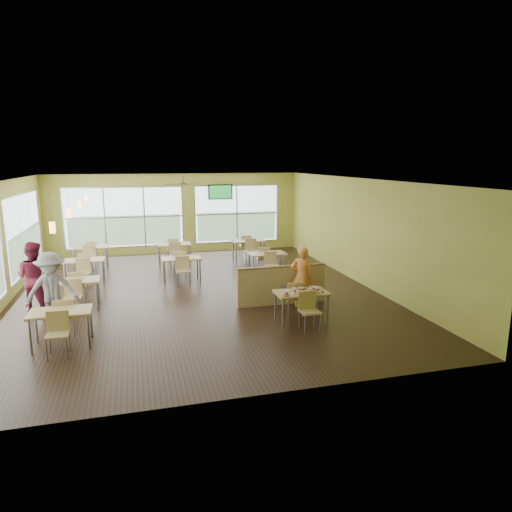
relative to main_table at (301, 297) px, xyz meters
name	(u,v)px	position (x,y,z in m)	size (l,w,h in m)	color
room	(197,238)	(-2.00, 3.00, 0.97)	(12.00, 12.04, 3.20)	black
window_bays	(103,230)	(-4.65, 6.08, 0.85)	(9.24, 10.24, 2.38)	white
main_table	(301,297)	(0.00, 0.00, 0.00)	(1.22, 1.52, 0.87)	tan
half_wall_divider	(282,285)	(0.00, 1.45, -0.11)	(2.40, 0.14, 1.04)	tan
dining_tables	(156,261)	(-3.05, 4.71, 0.00)	(6.92, 8.72, 0.87)	tan
pendant_lights	(74,208)	(-5.20, 3.68, 1.82)	(0.11, 7.31, 0.86)	#2D2119
ceiling_fan	(183,184)	(-2.00, 6.00, 2.32)	(1.25, 1.25, 0.29)	#2D2119
tv_backwall	(220,192)	(-0.20, 8.90, 1.82)	(1.00, 0.07, 0.60)	black
man_plaid	(302,277)	(0.44, 1.13, 0.17)	(0.58, 0.38, 1.59)	#DD4E18
patron_maroon	(34,277)	(-6.12, 2.44, 0.27)	(0.87, 0.68, 1.80)	#5B1423
patron_grey	(52,290)	(-5.53, 1.19, 0.24)	(1.13, 0.65, 1.75)	slate
cup_blue	(286,293)	(-0.45, -0.22, 0.19)	(0.09, 0.09, 0.33)	white
cup_yellow	(294,291)	(-0.21, -0.08, 0.19)	(0.10, 0.10, 0.34)	white
cup_red_near	(311,290)	(0.19, -0.12, 0.18)	(0.08, 0.08, 0.30)	white
cup_red_far	(317,289)	(0.34, -0.10, 0.18)	(0.09, 0.09, 0.32)	white
food_basket	(314,288)	(0.35, 0.12, 0.15)	(0.27, 0.27, 0.06)	black
ketchup_cup	(323,292)	(0.46, -0.17, 0.13)	(0.06, 0.06, 0.03)	#AE2B12
wrapper_left	(286,295)	(-0.45, -0.21, 0.14)	(0.17, 0.15, 0.04)	#AB7D53
wrapper_mid	(301,288)	(0.08, 0.21, 0.15)	(0.21, 0.19, 0.05)	#AB7D53
wrapper_right	(317,293)	(0.30, -0.22, 0.14)	(0.15, 0.13, 0.04)	#AB7D53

